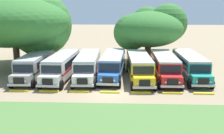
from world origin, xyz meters
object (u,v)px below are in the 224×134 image
at_px(parked_bus_slot_1, 62,65).
at_px(parked_bus_slot_3, 113,64).
at_px(parked_bus_slot_2, 88,65).
at_px(parked_bus_slot_5, 165,65).
at_px(parked_bus_slot_4, 139,66).
at_px(secondary_tree, 15,21).
at_px(parked_bus_slot_6, 190,65).
at_px(parked_bus_slot_0, 36,64).
at_px(broad_shade_tree, 150,28).

distance_m(parked_bus_slot_1, parked_bus_slot_3, 6.28).
height_order(parked_bus_slot_2, parked_bus_slot_5, same).
xyz_separation_m(parked_bus_slot_4, secondary_tree, (-17.33, 5.78, 5.11)).
distance_m(parked_bus_slot_1, parked_bus_slot_6, 15.80).
height_order(parked_bus_slot_0, parked_bus_slot_5, same).
xyz_separation_m(parked_bus_slot_3, parked_bus_slot_6, (9.56, -0.01, 0.00)).
relative_size(parked_bus_slot_2, parked_bus_slot_5, 1.00).
xyz_separation_m(parked_bus_slot_0, parked_bus_slot_6, (19.20, 0.64, 0.00)).
distance_m(parked_bus_slot_3, parked_bus_slot_4, 3.39).
xyz_separation_m(parked_bus_slot_1, secondary_tree, (-7.87, 5.73, 5.11)).
bearing_deg(secondary_tree, parked_bus_slot_6, -11.57).
bearing_deg(parked_bus_slot_4, broad_shade_tree, 165.56).
distance_m(parked_bus_slot_0, parked_bus_slot_6, 19.21).
bearing_deg(parked_bus_slot_2, parked_bus_slot_4, 84.74).
distance_m(parked_bus_slot_4, broad_shade_tree, 10.83).
xyz_separation_m(parked_bus_slot_6, secondary_tree, (-23.64, 4.84, 5.11)).
bearing_deg(parked_bus_slot_4, parked_bus_slot_0, -93.62).
distance_m(parked_bus_slot_0, secondary_tree, 8.71).
relative_size(parked_bus_slot_1, secondary_tree, 0.65).
distance_m(parked_bus_slot_4, parked_bus_slot_6, 6.38).
relative_size(parked_bus_slot_2, parked_bus_slot_6, 1.00).
distance_m(parked_bus_slot_4, parked_bus_slot_5, 3.18).
xyz_separation_m(parked_bus_slot_3, broad_shade_tree, (5.38, 8.94, 3.88)).
distance_m(parked_bus_slot_5, secondary_tree, 21.75).
xyz_separation_m(parked_bus_slot_1, parked_bus_slot_3, (6.21, 0.90, 0.00)).
bearing_deg(parked_bus_slot_0, parked_bus_slot_1, 84.71).
height_order(parked_bus_slot_4, secondary_tree, secondary_tree).
distance_m(parked_bus_slot_3, parked_bus_slot_5, 6.41).
distance_m(broad_shade_tree, secondary_tree, 19.92).
xyz_separation_m(parked_bus_slot_4, parked_bus_slot_6, (6.31, 0.94, 0.00)).
bearing_deg(parked_bus_slot_1, parked_bus_slot_2, 98.06).
relative_size(parked_bus_slot_1, parked_bus_slot_4, 1.00).
height_order(parked_bus_slot_3, broad_shade_tree, broad_shade_tree).
bearing_deg(parked_bus_slot_5, parked_bus_slot_4, -80.48).
bearing_deg(parked_bus_slot_6, parked_bus_slot_4, -81.89).
xyz_separation_m(parked_bus_slot_2, parked_bus_slot_3, (3.09, 0.58, 0.00)).
relative_size(parked_bus_slot_2, parked_bus_slot_4, 1.00).
bearing_deg(parked_bus_slot_3, parked_bus_slot_1, -78.72).
relative_size(parked_bus_slot_2, parked_bus_slot_3, 1.00).
xyz_separation_m(parked_bus_slot_0, parked_bus_slot_5, (16.03, 0.21, 0.00)).
bearing_deg(parked_bus_slot_4, parked_bus_slot_6, 96.14).
relative_size(parked_bus_slot_0, parked_bus_slot_4, 1.00).
relative_size(parked_bus_slot_1, broad_shade_tree, 0.95).
bearing_deg(parked_bus_slot_4, parked_bus_slot_2, -95.64).
bearing_deg(parked_bus_slot_6, parked_bus_slot_3, -90.43).
relative_size(parked_bus_slot_4, secondary_tree, 0.65).
bearing_deg(parked_bus_slot_1, parked_bus_slot_3, 100.48).
bearing_deg(broad_shade_tree, parked_bus_slot_0, -147.42).
height_order(parked_bus_slot_1, secondary_tree, secondary_tree).
xyz_separation_m(parked_bus_slot_1, broad_shade_tree, (11.59, 9.84, 3.88)).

